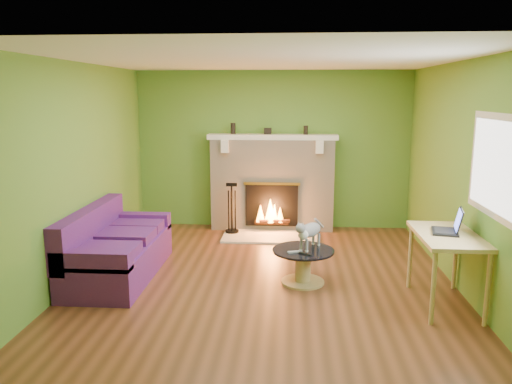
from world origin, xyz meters
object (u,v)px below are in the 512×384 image
sofa (115,250)px  coffee_table (303,264)px  desk (448,243)px  cat (310,234)px

sofa → coffee_table: sofa is taller
coffee_table → desk: bearing=-19.6°
cat → coffee_table: bearing=-116.9°
coffee_table → cat: cat is taller
sofa → desk: bearing=-9.3°
coffee_table → cat: 0.37m
desk → cat: desk is taller
sofa → cat: bearing=-1.1°
cat → sofa: bearing=-150.0°
sofa → cat: 2.42m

